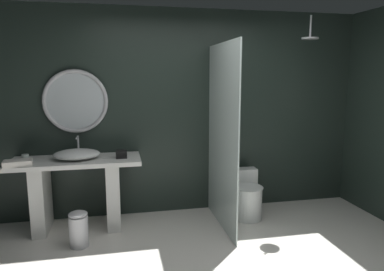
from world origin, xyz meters
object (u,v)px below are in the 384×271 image
at_px(tumbler_cup, 25,158).
at_px(tissue_box, 121,154).
at_px(rain_shower_head, 310,37).
at_px(folded_hand_towel, 18,163).
at_px(toilet, 246,196).
at_px(waste_bin, 79,229).
at_px(vessel_sink, 77,154).
at_px(round_wall_mirror, 76,101).

relative_size(tumbler_cup, tissue_box, 0.67).
xyz_separation_m(tumbler_cup, rain_shower_head, (3.35, -0.02, 1.37)).
bearing_deg(folded_hand_towel, rain_shower_head, 2.19).
height_order(tumbler_cup, toilet, tumbler_cup).
distance_m(rain_shower_head, toilet, 2.13).
bearing_deg(rain_shower_head, waste_bin, -171.32).
height_order(vessel_sink, rain_shower_head, rain_shower_head).
distance_m(tissue_box, toilet, 1.64).
relative_size(tumbler_cup, rain_shower_head, 0.32).
bearing_deg(tumbler_cup, waste_bin, -37.73).
bearing_deg(toilet, vessel_sink, 177.77).
bearing_deg(tissue_box, tumbler_cup, -179.75).
xyz_separation_m(toilet, waste_bin, (-1.99, -0.41, -0.08)).
bearing_deg(waste_bin, tissue_box, 43.80).
height_order(waste_bin, folded_hand_towel, folded_hand_towel).
bearing_deg(round_wall_mirror, rain_shower_head, -6.72).
relative_size(tumbler_cup, folded_hand_towel, 0.32).
relative_size(vessel_sink, tumbler_cup, 5.78).
bearing_deg(round_wall_mirror, folded_hand_towel, -140.83).
relative_size(tissue_box, waste_bin, 0.35).
relative_size(vessel_sink, folded_hand_towel, 1.82).
distance_m(round_wall_mirror, rain_shower_head, 2.95).
distance_m(round_wall_mirror, waste_bin, 1.49).
distance_m(tissue_box, rain_shower_head, 2.69).
distance_m(waste_bin, folded_hand_towel, 0.95).
height_order(round_wall_mirror, waste_bin, round_wall_mirror).
height_order(rain_shower_head, waste_bin, rain_shower_head).
xyz_separation_m(tumbler_cup, tissue_box, (1.04, 0.00, -0.00)).
bearing_deg(toilet, round_wall_mirror, 170.42).
relative_size(rain_shower_head, waste_bin, 0.74).
bearing_deg(toilet, folded_hand_towel, -177.40).
xyz_separation_m(round_wall_mirror, rain_shower_head, (2.83, -0.33, 0.77)).
height_order(vessel_sink, waste_bin, vessel_sink).
distance_m(toilet, waste_bin, 2.04).
bearing_deg(folded_hand_towel, tumbler_cup, 74.49).
relative_size(vessel_sink, round_wall_mirror, 0.69).
bearing_deg(waste_bin, rain_shower_head, 8.68).
bearing_deg(waste_bin, round_wall_mirror, 93.47).
relative_size(round_wall_mirror, waste_bin, 1.97).
bearing_deg(folded_hand_towel, vessel_sink, 18.82).
bearing_deg(waste_bin, folded_hand_towel, 154.36).
distance_m(toilet, folded_hand_towel, 2.68).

